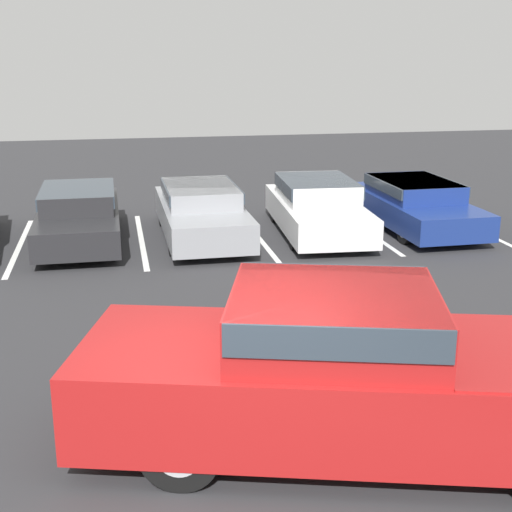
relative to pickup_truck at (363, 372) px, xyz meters
name	(u,v)px	position (x,y,z in m)	size (l,w,h in m)	color
ground_plane	(240,482)	(-1.41, -0.42, -0.89)	(60.00, 60.00, 0.00)	#2D2D30
stall_stripe_b	(20,246)	(-4.63, 9.45, -0.88)	(0.12, 4.98, 0.01)	white
stall_stripe_c	(141,240)	(-1.95, 9.45, -0.88)	(0.12, 4.98, 0.01)	white
stall_stripe_d	(256,234)	(0.74, 9.45, -0.88)	(0.12, 4.98, 0.01)	white
stall_stripe_e	(364,229)	(3.42, 9.45, -0.88)	(0.12, 4.98, 0.01)	white
stall_stripe_f	(465,224)	(6.11, 9.45, -0.88)	(0.12, 4.98, 0.01)	white
pickup_truck	(363,372)	(0.00, 0.00, 0.00)	(6.36, 3.69, 1.78)	#A51919
parked_sedan_b	(79,213)	(-3.31, 9.63, -0.23)	(1.77, 4.78, 1.22)	#232326
parked_sedan_c	(201,210)	(-0.56, 9.41, -0.23)	(1.80, 4.71, 1.22)	gray
parked_sedan_d	(317,205)	(2.18, 9.27, -0.20)	(2.08, 4.65, 1.29)	silver
parked_sedan_e	(414,202)	(4.65, 9.34, -0.25)	(1.91, 4.70, 1.17)	navy
wheel_stop_curb	(328,200)	(3.48, 12.66, -0.82)	(1.70, 0.20, 0.14)	#B7B2A8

